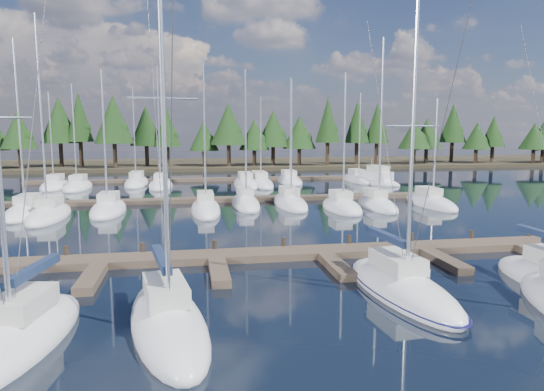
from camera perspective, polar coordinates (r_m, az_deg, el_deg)
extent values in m
plane|color=black|center=(38.82, -7.58, -2.91)|extent=(260.00, 260.00, 0.00)
cube|color=#322B1C|center=(98.38, -8.91, 3.69)|extent=(220.00, 30.00, 0.60)
cube|color=brown|center=(27.07, -6.63, -7.15)|extent=(44.00, 2.00, 0.40)
cube|color=brown|center=(24.60, -20.51, -9.14)|extent=(0.90, 4.00, 0.40)
cube|color=brown|center=(24.19, -6.24, -8.97)|extent=(0.90, 4.00, 0.40)
cube|color=brown|center=(25.23, 7.64, -8.28)|extent=(0.90, 4.00, 0.40)
cube|color=brown|center=(27.58, 19.73, -7.29)|extent=(0.90, 4.00, 0.40)
cylinder|color=#30251A|center=(28.74, -22.99, -6.34)|extent=(0.26, 0.26, 0.90)
cylinder|color=#30251A|center=(28.07, -14.98, -6.30)|extent=(0.26, 0.26, 0.90)
cylinder|color=#30251A|center=(27.98, -6.75, -6.13)|extent=(0.26, 0.26, 0.90)
cylinder|color=#30251A|center=(28.45, 1.37, -5.85)|extent=(0.26, 0.26, 0.90)
cylinder|color=#30251A|center=(29.45, 9.06, -5.47)|extent=(0.26, 0.26, 0.90)
cylinder|color=#30251A|center=(30.95, 16.12, -5.04)|extent=(0.26, 0.26, 0.90)
cylinder|color=#30251A|center=(32.87, 22.43, -4.58)|extent=(0.26, 0.26, 0.90)
cylinder|color=#30251A|center=(35.14, 27.99, -4.14)|extent=(0.26, 0.26, 0.90)
cube|color=brown|center=(48.65, -8.03, -0.52)|extent=(50.00, 1.80, 0.40)
cube|color=brown|center=(68.50, -8.53, 1.86)|extent=(46.00, 1.80, 0.40)
ellipsoid|color=silver|center=(18.77, -27.64, -15.03)|extent=(3.87, 8.19, 1.90)
cube|color=beige|center=(18.69, -27.30, -11.19)|extent=(1.81, 2.72, 0.70)
cylinder|color=silver|center=(19.27, -26.13, -8.22)|extent=(0.73, 3.43, 0.12)
cube|color=#16223E|center=(19.23, -26.16, -7.79)|extent=(0.93, 3.31, 0.30)
cylinder|color=#3F3F44|center=(18.92, -26.50, 5.81)|extent=(0.77, 4.14, 12.14)
ellipsoid|color=silver|center=(18.40, -12.12, -14.76)|extent=(4.00, 8.98, 1.90)
cube|color=beige|center=(18.39, -12.41, -10.80)|extent=(1.86, 2.97, 0.70)
cylinder|color=silver|center=(16.59, -12.66, 8.85)|extent=(0.18, 0.18, 13.03)
cylinder|color=silver|center=(19.16, -12.87, -7.70)|extent=(0.77, 3.78, 0.12)
cube|color=#16223E|center=(19.12, -12.89, -7.27)|extent=(0.97, 3.65, 0.30)
cylinder|color=silver|center=(16.62, -12.73, 11.10)|extent=(2.28, 0.46, 0.07)
cylinder|color=#3F3F44|center=(14.74, -11.75, 8.45)|extent=(0.67, 3.71, 13.34)
cylinder|color=#3F3F44|center=(18.87, -13.50, 8.22)|extent=(0.82, 4.56, 13.34)
ellipsoid|color=silver|center=(22.33, 14.96, -10.76)|extent=(3.40, 8.82, 1.90)
cube|color=beige|center=(22.34, 14.52, -7.52)|extent=(1.70, 2.87, 0.70)
cylinder|color=silver|center=(20.84, 16.18, 6.29)|extent=(0.17, 0.17, 11.44)
cylinder|color=silver|center=(23.04, 13.33, -5.09)|extent=(0.45, 3.79, 0.12)
cube|color=#16223E|center=(23.01, 13.34, -4.73)|extent=(0.66, 3.64, 0.30)
cylinder|color=silver|center=(20.83, 16.24, 7.86)|extent=(2.39, 0.28, 0.07)
cylinder|color=#3F3F44|center=(19.27, 18.99, 5.63)|extent=(0.36, 3.72, 11.75)
cylinder|color=#3F3F44|center=(22.83, 13.23, 6.12)|extent=(0.43, 4.58, 11.75)
ellipsoid|color=#0C0B3A|center=(22.31, 14.97, -10.59)|extent=(3.54, 9.17, 0.18)
cylinder|color=silver|center=(26.34, 29.16, -4.28)|extent=(0.21, 3.53, 0.12)
cube|color=#16223E|center=(26.31, 29.18, -3.96)|extent=(0.44, 3.37, 0.30)
cylinder|color=#3F3F44|center=(26.13, 29.29, 5.39)|extent=(0.14, 4.27, 11.64)
ellipsoid|color=silver|center=(45.69, -26.87, -1.88)|extent=(2.77, 8.51, 1.90)
cube|color=beige|center=(45.93, -26.81, -0.32)|extent=(1.52, 2.72, 0.70)
cylinder|color=silver|center=(44.75, -27.63, 7.58)|extent=(0.16, 0.16, 13.36)
ellipsoid|color=silver|center=(43.33, -24.73, -2.24)|extent=(2.76, 8.88, 1.90)
cube|color=beige|center=(43.57, -24.67, -0.59)|extent=(1.52, 2.84, 0.70)
cylinder|color=silver|center=(42.35, -25.53, 8.81)|extent=(0.16, 0.16, 14.94)
ellipsoid|color=silver|center=(44.40, -18.69, -1.71)|extent=(2.82, 8.45, 1.90)
cube|color=beige|center=(44.64, -18.67, -0.10)|extent=(1.55, 2.70, 0.70)
cylinder|color=silver|center=(43.43, -19.14, 6.57)|extent=(0.16, 0.16, 11.12)
ellipsoid|color=silver|center=(42.79, -7.81, -1.71)|extent=(2.52, 9.29, 1.90)
cube|color=beige|center=(43.07, -7.86, -0.04)|extent=(1.38, 2.97, 0.70)
cylinder|color=silver|center=(41.75, -7.96, 7.57)|extent=(0.16, 0.16, 12.11)
ellipsoid|color=silver|center=(45.56, -3.13, -1.07)|extent=(2.46, 8.88, 1.90)
cube|color=beige|center=(45.83, -3.20, 0.49)|extent=(1.35, 2.84, 0.70)
cylinder|color=silver|center=(44.58, -3.13, 7.26)|extent=(0.16, 0.16, 11.51)
ellipsoid|color=silver|center=(45.94, 2.13, -0.99)|extent=(2.69, 9.50, 1.90)
cube|color=beige|center=(46.24, 2.01, 0.56)|extent=(1.48, 3.04, 0.70)
cylinder|color=silver|center=(44.95, 2.29, 6.74)|extent=(0.16, 0.16, 10.68)
ellipsoid|color=silver|center=(43.92, 8.21, -1.48)|extent=(2.81, 7.56, 1.90)
cube|color=beige|center=(44.10, 8.09, 0.14)|extent=(1.55, 2.42, 0.70)
cylinder|color=silver|center=(43.00, 8.53, 6.83)|extent=(0.16, 0.16, 11.01)
ellipsoid|color=silver|center=(45.48, 12.25, -1.26)|extent=(2.43, 7.87, 1.90)
cube|color=beige|center=(45.68, 12.11, 0.31)|extent=(1.34, 2.52, 0.70)
cylinder|color=silver|center=(44.59, 12.74, 8.75)|extent=(0.16, 0.16, 14.11)
ellipsoid|color=silver|center=(48.23, 18.15, -0.96)|extent=(2.60, 8.84, 1.90)
cube|color=beige|center=(48.46, 17.96, 0.52)|extent=(1.43, 2.83, 0.70)
cylinder|color=silver|center=(47.36, 18.67, 5.35)|extent=(0.16, 0.16, 8.97)
ellipsoid|color=silver|center=(65.04, -24.17, 0.91)|extent=(2.89, 7.94, 1.90)
cube|color=beige|center=(65.31, -24.15, 2.00)|extent=(1.59, 2.54, 0.70)
cylinder|color=silver|center=(64.28, -24.57, 6.33)|extent=(0.16, 0.16, 10.62)
ellipsoid|color=silver|center=(63.28, -21.87, 0.86)|extent=(2.92, 8.84, 1.90)
cube|color=beige|center=(63.59, -21.85, 1.98)|extent=(1.61, 2.83, 0.70)
cylinder|color=silver|center=(62.46, -22.27, 6.81)|extent=(0.16, 0.16, 11.46)
ellipsoid|color=silver|center=(65.63, -15.65, 1.36)|extent=(2.89, 10.58, 1.90)
cube|color=beige|center=(66.04, -15.64, 2.45)|extent=(1.59, 3.39, 0.70)
cylinder|color=silver|center=(64.73, -15.92, 7.16)|extent=(0.16, 0.16, 11.58)
ellipsoid|color=silver|center=(62.09, -12.94, 1.10)|extent=(2.88, 9.12, 1.90)
cube|color=beige|center=(62.42, -12.95, 2.24)|extent=(1.58, 2.92, 0.70)
cylinder|color=silver|center=(61.24, -13.18, 8.27)|extent=(0.16, 0.16, 13.80)
ellipsoid|color=silver|center=(62.14, -3.10, 1.30)|extent=(2.90, 10.61, 1.90)
cube|color=beige|center=(62.54, -3.16, 2.44)|extent=(1.59, 3.39, 0.70)
cylinder|color=silver|center=(61.22, -3.09, 8.34)|extent=(0.16, 0.16, 13.54)
ellipsoid|color=silver|center=(62.94, -1.40, 1.39)|extent=(2.99, 11.58, 1.90)
cube|color=beige|center=(63.39, -1.48, 2.52)|extent=(1.64, 3.70, 0.70)
cylinder|color=silver|center=(61.99, -1.34, 6.81)|extent=(0.16, 0.16, 10.22)
ellipsoid|color=silver|center=(65.41, 2.07, 1.63)|extent=(2.99, 8.61, 1.90)
cube|color=beige|center=(65.72, 2.00, 2.71)|extent=(1.64, 2.75, 0.70)
cylinder|color=silver|center=(64.62, 2.18, 8.03)|extent=(0.16, 0.16, 12.90)
ellipsoid|color=silver|center=(68.20, 10.02, 1.76)|extent=(2.75, 9.12, 1.90)
cube|color=beige|center=(68.51, 9.92, 2.80)|extent=(1.51, 2.92, 0.70)
cylinder|color=silver|center=(67.41, 10.28, 7.11)|extent=(0.16, 0.16, 11.03)
ellipsoid|color=silver|center=(65.48, 12.09, 1.42)|extent=(5.78, 8.48, 1.62)
cube|color=silver|center=(65.38, 12.11, 2.35)|extent=(3.67, 4.89, 1.08)
cube|color=beige|center=(65.02, 12.39, 3.11)|extent=(2.51, 3.19, 0.81)
cylinder|color=silver|center=(65.82, 11.64, 3.66)|extent=(0.11, 0.11, 1.44)
cylinder|color=black|center=(92.90, -27.50, 3.88)|extent=(0.70, 0.70, 3.33)
cone|color=black|center=(92.78, -27.69, 6.90)|extent=(5.84, 5.84, 6.47)
ellipsoid|color=black|center=(92.64, -27.34, 6.01)|extent=(3.50, 3.50, 3.50)
cylinder|color=black|center=(94.31, -23.55, 4.42)|extent=(0.70, 0.70, 4.17)
cone|color=black|center=(94.22, -23.76, 8.14)|extent=(6.50, 6.50, 8.11)
ellipsoid|color=black|center=(94.09, -23.40, 7.03)|extent=(3.90, 3.90, 3.90)
cylinder|color=black|center=(92.70, -21.54, 4.55)|extent=(0.70, 0.70, 4.42)
cone|color=black|center=(92.63, -21.74, 8.57)|extent=(4.62, 4.62, 8.60)
ellipsoid|color=black|center=(92.50, -21.37, 7.37)|extent=(2.77, 2.77, 2.77)
cylinder|color=black|center=(87.96, -17.99, 4.49)|extent=(0.70, 0.70, 4.19)
cone|color=black|center=(87.87, -18.16, 8.51)|extent=(6.62, 6.62, 8.15)
ellipsoid|color=black|center=(87.78, -17.78, 7.31)|extent=(3.97, 3.97, 3.97)
cylinder|color=black|center=(90.97, -14.50, 4.56)|extent=(0.70, 0.70, 3.67)
cone|color=black|center=(90.85, -14.62, 7.97)|extent=(5.81, 5.81, 7.15)
ellipsoid|color=black|center=(90.81, -14.26, 6.95)|extent=(3.49, 3.49, 3.49)
cylinder|color=black|center=(89.25, -12.17, 4.53)|extent=(0.70, 0.70, 3.53)
cone|color=black|center=(89.13, -12.27, 7.86)|extent=(4.93, 4.93, 6.86)
ellipsoid|color=black|center=(89.11, -11.92, 6.86)|extent=(2.96, 2.96, 2.96)
cylinder|color=black|center=(89.18, -7.97, 4.37)|extent=(0.70, 0.70, 2.75)
cone|color=black|center=(89.04, -8.02, 6.98)|extent=(5.35, 5.35, 5.35)
ellipsoid|color=black|center=(89.08, -7.68, 6.20)|extent=(3.21, 3.21, 3.21)
cylinder|color=black|center=(88.01, -5.11, 4.72)|extent=(0.70, 0.70, 3.83)
cone|color=black|center=(87.90, -5.15, 8.40)|extent=(6.58, 6.58, 7.45)
ellipsoid|color=black|center=(87.94, -4.81, 7.29)|extent=(3.95, 3.95, 3.95)
cylinder|color=black|center=(88.84, -2.09, 4.47)|extent=(0.70, 0.70, 2.87)
cone|color=black|center=(88.69, -2.10, 7.19)|extent=(5.57, 5.57, 5.58)
ellipsoid|color=black|center=(88.78, -1.77, 6.37)|extent=(3.34, 3.34, 3.34)
cylinder|color=black|center=(90.56, 0.13, 4.70)|extent=(0.70, 0.70, 3.40)
cone|color=black|center=(90.43, 0.13, 7.88)|extent=(6.46, 6.46, 6.62)
ellipsoid|color=black|center=(90.53, 0.44, 6.92)|extent=(3.87, 3.87, 3.87)
cylinder|color=black|center=(90.15, 3.22, 4.57)|extent=(0.70, 0.70, 3.07)
cone|color=black|center=(90.02, 3.24, 7.45)|extent=(6.11, 6.11, 5.98)
ellipsoid|color=black|center=(90.15, 3.55, 6.58)|extent=(3.67, 3.67, 3.67)
cylinder|color=black|center=(89.74, 6.53, 4.88)|extent=(0.70, 0.70, 4.20)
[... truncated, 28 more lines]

